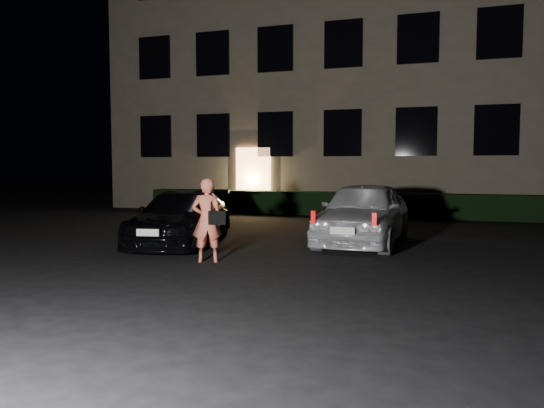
% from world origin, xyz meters
% --- Properties ---
extents(ground, '(80.00, 80.00, 0.00)m').
position_xyz_m(ground, '(0.00, 0.00, 0.00)').
color(ground, black).
rests_on(ground, ground).
extents(building, '(20.00, 8.11, 12.00)m').
position_xyz_m(building, '(-0.00, 14.99, 6.00)').
color(building, '#675B49').
rests_on(building, ground).
extents(hedge, '(15.00, 0.70, 0.85)m').
position_xyz_m(hedge, '(0.00, 10.50, 0.42)').
color(hedge, black).
rests_on(hedge, ground).
extents(sedan, '(2.52, 4.47, 1.22)m').
position_xyz_m(sedan, '(-2.16, 2.60, 0.61)').
color(sedan, black).
rests_on(sedan, ground).
extents(hatch, '(1.90, 4.36, 1.46)m').
position_xyz_m(hatch, '(1.90, 3.88, 0.73)').
color(hatch, silver).
rests_on(hatch, ground).
extents(man, '(0.74, 0.56, 1.59)m').
position_xyz_m(man, '(-0.54, 0.64, 0.80)').
color(man, '#F47154').
rests_on(man, ground).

